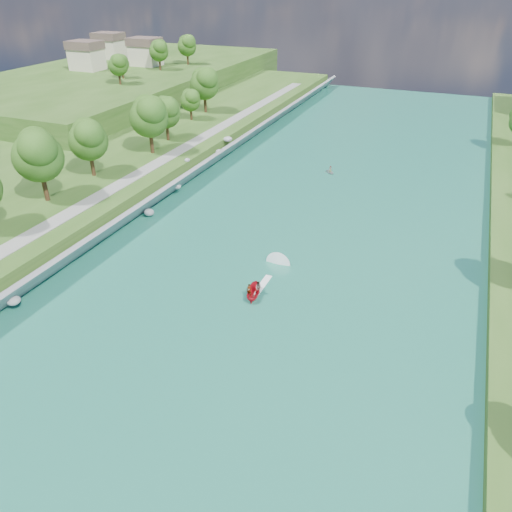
% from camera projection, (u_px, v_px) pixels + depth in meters
% --- Properties ---
extents(ground, '(260.00, 260.00, 0.00)m').
position_uv_depth(ground, '(233.00, 322.00, 58.43)').
color(ground, '#2D5119').
rests_on(ground, ground).
extents(river_water, '(55.00, 240.00, 0.10)m').
position_uv_depth(river_water, '(289.00, 246.00, 74.42)').
color(river_water, '#1A6251').
rests_on(river_water, ground).
extents(berm_west, '(45.00, 240.00, 3.50)m').
position_uv_depth(berm_west, '(29.00, 187.00, 90.24)').
color(berm_west, '#2D5119').
rests_on(berm_west, ground).
extents(ridge_west, '(60.00, 120.00, 9.00)m').
position_uv_depth(ridge_west, '(124.00, 83.00, 159.77)').
color(ridge_west, '#2D5119').
rests_on(ridge_west, ground).
extents(riprap_bank, '(5.05, 236.00, 4.62)m').
position_uv_depth(riprap_bank, '(138.00, 210.00, 81.30)').
color(riprap_bank, slate).
rests_on(riprap_bank, ground).
extents(riverside_path, '(3.00, 200.00, 0.10)m').
position_uv_depth(riverside_path, '(107.00, 192.00, 83.51)').
color(riverside_path, gray).
rests_on(riverside_path, berm_west).
extents(ridge_houses, '(29.50, 29.50, 8.40)m').
position_uv_depth(ridge_houses, '(114.00, 50.00, 161.45)').
color(ridge_houses, beige).
rests_on(ridge_houses, ridge_west).
extents(trees_west, '(14.25, 146.33, 13.87)m').
position_uv_depth(trees_west, '(9.00, 175.00, 73.32)').
color(trees_west, '#204412').
rests_on(trees_west, berm_west).
extents(trees_ridge, '(10.57, 41.77, 10.73)m').
position_uv_depth(trees_ridge, '(157.00, 54.00, 149.07)').
color(trees_ridge, '#204412').
rests_on(trees_ridge, ridge_west).
extents(motorboat, '(3.60, 18.82, 2.06)m').
position_uv_depth(motorboat, '(259.00, 286.00, 63.77)').
color(motorboat, '#B40E1A').
rests_on(motorboat, river_water).
extents(raft, '(2.98, 3.01, 1.50)m').
position_uv_depth(raft, '(330.00, 171.00, 100.91)').
color(raft, gray).
rests_on(raft, river_water).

